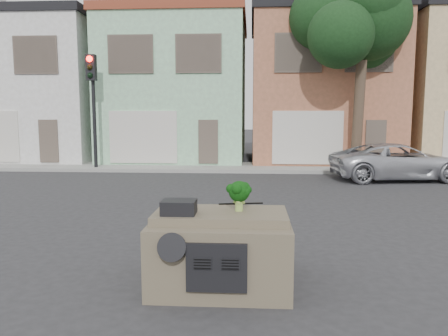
# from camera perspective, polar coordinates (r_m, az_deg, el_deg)

# --- Properties ---
(ground_plane) EXTENTS (120.00, 120.00, 0.00)m
(ground_plane) POSITION_cam_1_polar(r_m,az_deg,el_deg) (9.71, 0.90, -8.01)
(ground_plane) COLOR #303033
(ground_plane) RESTS_ON ground
(sidewalk) EXTENTS (40.00, 3.00, 0.15)m
(sidewalk) POSITION_cam_1_polar(r_m,az_deg,el_deg) (20.02, 2.34, 0.08)
(sidewalk) COLOR gray
(sidewalk) RESTS_ON ground
(townhouse_white) EXTENTS (7.20, 8.20, 7.55)m
(townhouse_white) POSITION_cam_1_polar(r_m,az_deg,el_deg) (26.49, -22.27, 9.30)
(townhouse_white) COLOR silver
(townhouse_white) RESTS_ON ground
(townhouse_mint) EXTENTS (7.20, 8.20, 7.55)m
(townhouse_mint) POSITION_cam_1_polar(r_m,az_deg,el_deg) (24.22, -5.83, 10.04)
(townhouse_mint) COLOR #A0D8AB
(townhouse_mint) RESTS_ON ground
(townhouse_tan) EXTENTS (7.20, 8.20, 7.55)m
(townhouse_tan) POSITION_cam_1_polar(r_m,az_deg,el_deg) (24.16, 12.28, 9.93)
(townhouse_tan) COLOR #AE694A
(townhouse_tan) RESTS_ON ground
(silver_pickup) EXTENTS (5.27, 2.87, 1.40)m
(silver_pickup) POSITION_cam_1_polar(r_m,az_deg,el_deg) (18.06, 21.71, -1.44)
(silver_pickup) COLOR silver
(silver_pickup) RESTS_ON ground
(traffic_signal) EXTENTS (0.40, 0.40, 5.10)m
(traffic_signal) POSITION_cam_1_polar(r_m,az_deg,el_deg) (20.10, -16.70, 6.89)
(traffic_signal) COLOR black
(traffic_signal) RESTS_ON ground
(tree_near) EXTENTS (4.40, 4.00, 8.50)m
(tree_near) POSITION_cam_1_polar(r_m,az_deg,el_deg) (19.77, 17.32, 11.80)
(tree_near) COLOR #153416
(tree_near) RESTS_ON ground
(car_dashboard) EXTENTS (2.00, 1.80, 1.12)m
(car_dashboard) POSITION_cam_1_polar(r_m,az_deg,el_deg) (6.68, -0.33, -10.10)
(car_dashboard) COLOR brown
(car_dashboard) RESTS_ON ground
(instrument_hump) EXTENTS (0.48, 0.38, 0.20)m
(instrument_hump) POSITION_cam_1_polar(r_m,az_deg,el_deg) (6.24, -5.90, -5.11)
(instrument_hump) COLOR black
(instrument_hump) RESTS_ON car_dashboard
(wiper_arm) EXTENTS (0.69, 0.15, 0.02)m
(wiper_arm) POSITION_cam_1_polar(r_m,az_deg,el_deg) (6.89, 2.21, -4.66)
(wiper_arm) COLOR black
(wiper_arm) RESTS_ON car_dashboard
(broccoli) EXTENTS (0.52, 0.52, 0.45)m
(broccoli) POSITION_cam_1_polar(r_m,az_deg,el_deg) (6.38, 1.99, -3.63)
(broccoli) COLOR black
(broccoli) RESTS_ON car_dashboard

